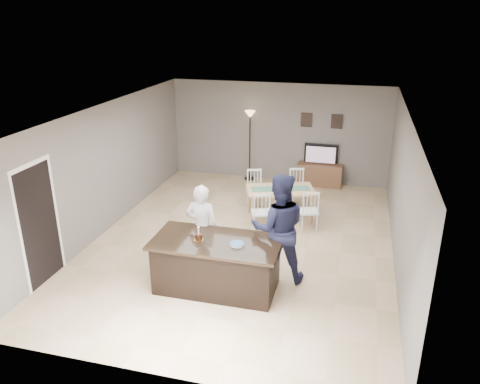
% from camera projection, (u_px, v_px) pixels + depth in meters
% --- Properties ---
extents(floor, '(8.00, 8.00, 0.00)m').
position_uv_depth(floor, '(243.00, 241.00, 9.71)').
color(floor, tan).
rests_on(floor, ground).
extents(room_shell, '(8.00, 8.00, 8.00)m').
position_uv_depth(room_shell, '(243.00, 164.00, 9.11)').
color(room_shell, slate).
rests_on(room_shell, floor).
extents(kitchen_island, '(2.15, 1.10, 0.90)m').
position_uv_depth(kitchen_island, '(217.00, 264.00, 7.92)').
color(kitchen_island, black).
rests_on(kitchen_island, floor).
extents(tv_console, '(1.20, 0.40, 0.60)m').
position_uv_depth(tv_console, '(319.00, 175.00, 12.73)').
color(tv_console, brown).
rests_on(tv_console, floor).
extents(television, '(0.91, 0.12, 0.53)m').
position_uv_depth(television, '(321.00, 154.00, 12.59)').
color(television, black).
rests_on(television, tv_console).
extents(tv_screen_glow, '(0.78, 0.00, 0.78)m').
position_uv_depth(tv_screen_glow, '(321.00, 155.00, 12.51)').
color(tv_screen_glow, '#DB5718').
rests_on(tv_screen_glow, tv_console).
extents(picture_frames, '(1.10, 0.02, 0.38)m').
position_uv_depth(picture_frames, '(322.00, 121.00, 12.40)').
color(picture_frames, black).
rests_on(picture_frames, room_shell).
extents(doorway, '(0.00, 2.10, 2.65)m').
position_uv_depth(doorway, '(38.00, 214.00, 7.88)').
color(doorway, black).
rests_on(doorway, floor).
extents(woman, '(0.60, 0.39, 1.64)m').
position_uv_depth(woman, '(202.00, 228.00, 8.39)').
color(woman, silver).
rests_on(woman, floor).
extents(man, '(1.11, 0.95, 1.97)m').
position_uv_depth(man, '(279.00, 228.00, 8.01)').
color(man, '#1A1C3A').
rests_on(man, floor).
extents(birthday_cake, '(0.16, 0.16, 0.25)m').
position_uv_depth(birthday_cake, '(199.00, 237.00, 7.76)').
color(birthday_cake, gold).
rests_on(birthday_cake, kitchen_island).
extents(plate_stack, '(0.24, 0.24, 0.04)m').
position_uv_depth(plate_stack, '(237.00, 244.00, 7.61)').
color(plate_stack, white).
rests_on(plate_stack, kitchen_island).
extents(dining_table, '(1.90, 2.06, 0.92)m').
position_uv_depth(dining_table, '(280.00, 194.00, 10.61)').
color(dining_table, tan).
rests_on(dining_table, floor).
extents(floor_lamp, '(0.29, 0.29, 1.95)m').
position_uv_depth(floor_lamp, '(250.00, 127.00, 12.77)').
color(floor_lamp, black).
rests_on(floor_lamp, floor).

